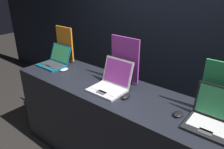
{
  "coord_description": "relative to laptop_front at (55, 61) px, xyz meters",
  "views": [
    {
      "loc": [
        1.2,
        -1.18,
        1.99
      ],
      "look_at": [
        -0.01,
        0.33,
        1.12
      ],
      "focal_mm": 35.0,
      "sensor_mm": 36.0,
      "label": 1
    }
  ],
  "objects": [
    {
      "name": "laptop_back",
      "position": [
        1.9,
        -0.03,
        0.01
      ],
      "size": [
        0.33,
        0.31,
        0.28
      ],
      "color": "black",
      "rests_on": "display_counter"
    },
    {
      "name": "wall_back",
      "position": [
        0.96,
        1.09,
        0.37
      ],
      "size": [
        8.0,
        0.05,
        2.8
      ],
      "color": "black",
      "rests_on": "ground_plane"
    },
    {
      "name": "mouse_middle",
      "position": [
        1.17,
        -0.11,
        -0.04
      ],
      "size": [
        0.06,
        0.12,
        0.04
      ],
      "color": "black",
      "rests_on": "display_counter"
    },
    {
      "name": "laptop_middle",
      "position": [
        0.95,
        -0.05,
        0.01
      ],
      "size": [
        0.33,
        0.35,
        0.28
      ],
      "color": "#B7B7BC",
      "rests_on": "display_counter"
    },
    {
      "name": "promo_stand_front",
      "position": [
        -0.0,
        0.18,
        0.16
      ],
      "size": [
        0.28,
        0.07,
        0.45
      ],
      "color": "black",
      "rests_on": "display_counter"
    },
    {
      "name": "laptop_front",
      "position": [
        0.0,
        0.0,
        0.0
      ],
      "size": [
        0.33,
        0.32,
        0.23
      ],
      "color": "#0F5170",
      "rests_on": "display_counter"
    },
    {
      "name": "mouse_front",
      "position": [
        0.23,
        -0.05,
        -0.04
      ],
      "size": [
        0.07,
        0.11,
        0.03
      ],
      "color": "#B2B2B7",
      "rests_on": "display_counter"
    },
    {
      "name": "mouse_back",
      "position": [
        1.66,
        -0.07,
        -0.04
      ],
      "size": [
        0.07,
        0.1,
        0.03
      ],
      "color": "black",
      "rests_on": "display_counter"
    },
    {
      "name": "display_counter",
      "position": [
        0.96,
        -0.04,
        -0.54
      ],
      "size": [
        2.35,
        0.65,
        0.97
      ],
      "color": "black",
      "rests_on": "ground_plane"
    },
    {
      "name": "promo_stand_middle",
      "position": [
        0.95,
        0.17,
        0.17
      ],
      "size": [
        0.33,
        0.07,
        0.48
      ],
      "color": "black",
      "rests_on": "display_counter"
    },
    {
      "name": "promo_stand_back",
      "position": [
        1.9,
        0.15,
        0.15
      ],
      "size": [
        0.33,
        0.07,
        0.44
      ],
      "color": "black",
      "rests_on": "display_counter"
    }
  ]
}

